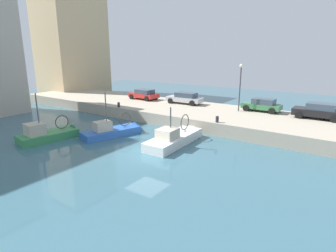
{
  "coord_description": "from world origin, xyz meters",
  "views": [
    {
      "loc": [
        -14.59,
        -12.01,
        7.23
      ],
      "look_at": [
        3.84,
        0.83,
        1.2
      ],
      "focal_mm": 29.7,
      "sensor_mm": 36.0,
      "label": 1
    }
  ],
  "objects_px": {
    "fishing_boat_white": "(176,141)",
    "parked_car_green": "(262,105)",
    "fishing_boat_blue": "(115,133)",
    "fishing_boat_green": "(52,137)",
    "quay_streetlamp": "(240,80)",
    "parked_car_red": "(144,94)",
    "parked_car_silver": "(185,98)",
    "mooring_bollard_mid": "(119,105)",
    "mooring_bollard_south": "(217,119)",
    "parked_car_black": "(319,111)"
  },
  "relations": [
    {
      "from": "fishing_boat_green",
      "to": "mooring_bollard_south",
      "type": "relative_size",
      "value": 10.39
    },
    {
      "from": "fishing_boat_green",
      "to": "parked_car_red",
      "type": "xyz_separation_m",
      "value": [
        14.72,
        1.98,
        1.72
      ]
    },
    {
      "from": "parked_car_silver",
      "to": "parked_car_green",
      "type": "relative_size",
      "value": 1.12
    },
    {
      "from": "fishing_boat_green",
      "to": "mooring_bollard_mid",
      "type": "xyz_separation_m",
      "value": [
        8.98,
        0.88,
        1.32
      ]
    },
    {
      "from": "parked_car_black",
      "to": "parked_car_red",
      "type": "xyz_separation_m",
      "value": [
        -0.86,
        20.18,
        -0.07
      ]
    },
    {
      "from": "fishing_boat_green",
      "to": "mooring_bollard_south",
      "type": "xyz_separation_m",
      "value": [
        8.98,
        -11.12,
        1.32
      ]
    },
    {
      "from": "fishing_boat_blue",
      "to": "mooring_bollard_south",
      "type": "xyz_separation_m",
      "value": [
        5.04,
        -7.56,
        1.35
      ]
    },
    {
      "from": "fishing_boat_green",
      "to": "parked_car_silver",
      "type": "bearing_deg",
      "value": -15.01
    },
    {
      "from": "quay_streetlamp",
      "to": "fishing_boat_green",
      "type": "bearing_deg",
      "value": 143.32
    },
    {
      "from": "fishing_boat_white",
      "to": "parked_car_silver",
      "type": "bearing_deg",
      "value": 28.05
    },
    {
      "from": "fishing_boat_blue",
      "to": "fishing_boat_white",
      "type": "bearing_deg",
      "value": -77.77
    },
    {
      "from": "fishing_boat_blue",
      "to": "mooring_bollard_south",
      "type": "bearing_deg",
      "value": -56.3
    },
    {
      "from": "fishing_boat_blue",
      "to": "parked_car_black",
      "type": "xyz_separation_m",
      "value": [
        11.64,
        -14.64,
        1.83
      ]
    },
    {
      "from": "fishing_boat_blue",
      "to": "parked_car_red",
      "type": "height_order",
      "value": "fishing_boat_blue"
    },
    {
      "from": "parked_car_black",
      "to": "mooring_bollard_mid",
      "type": "bearing_deg",
      "value": 109.08
    },
    {
      "from": "fishing_boat_white",
      "to": "mooring_bollard_south",
      "type": "distance_m",
      "value": 4.41
    },
    {
      "from": "parked_car_black",
      "to": "parked_car_green",
      "type": "height_order",
      "value": "parked_car_black"
    },
    {
      "from": "fishing_boat_white",
      "to": "fishing_boat_blue",
      "type": "height_order",
      "value": "fishing_boat_blue"
    },
    {
      "from": "parked_car_red",
      "to": "parked_car_black",
      "type": "bearing_deg",
      "value": -87.57
    },
    {
      "from": "fishing_boat_blue",
      "to": "parked_car_green",
      "type": "height_order",
      "value": "fishing_boat_blue"
    },
    {
      "from": "parked_car_silver",
      "to": "quay_streetlamp",
      "type": "relative_size",
      "value": 0.91
    },
    {
      "from": "fishing_boat_green",
      "to": "fishing_boat_white",
      "type": "height_order",
      "value": "fishing_boat_green"
    },
    {
      "from": "fishing_boat_green",
      "to": "fishing_boat_white",
      "type": "distance_m",
      "value": 10.66
    },
    {
      "from": "fishing_boat_green",
      "to": "mooring_bollard_mid",
      "type": "height_order",
      "value": "fishing_boat_green"
    },
    {
      "from": "parked_car_green",
      "to": "quay_streetlamp",
      "type": "distance_m",
      "value": 3.52
    },
    {
      "from": "fishing_boat_blue",
      "to": "parked_car_black",
      "type": "distance_m",
      "value": 18.79
    },
    {
      "from": "fishing_boat_white",
      "to": "parked_car_green",
      "type": "relative_size",
      "value": 1.79
    },
    {
      "from": "parked_car_black",
      "to": "mooring_bollard_south",
      "type": "bearing_deg",
      "value": 132.99
    },
    {
      "from": "parked_car_silver",
      "to": "parked_car_green",
      "type": "distance_m",
      "value": 8.9
    },
    {
      "from": "parked_car_green",
      "to": "mooring_bollard_mid",
      "type": "distance_m",
      "value": 15.46
    },
    {
      "from": "mooring_bollard_south",
      "to": "mooring_bollard_mid",
      "type": "distance_m",
      "value": 12.0
    },
    {
      "from": "fishing_boat_blue",
      "to": "fishing_boat_green",
      "type": "bearing_deg",
      "value": 137.9
    },
    {
      "from": "fishing_boat_white",
      "to": "quay_streetlamp",
      "type": "bearing_deg",
      "value": -9.47
    },
    {
      "from": "fishing_boat_green",
      "to": "quay_streetlamp",
      "type": "height_order",
      "value": "quay_streetlamp"
    },
    {
      "from": "parked_car_silver",
      "to": "mooring_bollard_south",
      "type": "xyz_separation_m",
      "value": [
        -6.11,
        -7.07,
        -0.42
      ]
    },
    {
      "from": "fishing_boat_green",
      "to": "mooring_bollard_south",
      "type": "distance_m",
      "value": 14.35
    },
    {
      "from": "fishing_boat_blue",
      "to": "parked_car_green",
      "type": "relative_size",
      "value": 1.59
    },
    {
      "from": "parked_car_silver",
      "to": "parked_car_green",
      "type": "xyz_separation_m",
      "value": [
        0.88,
        -8.86,
        -0.01
      ]
    },
    {
      "from": "parked_car_black",
      "to": "quay_streetlamp",
      "type": "bearing_deg",
      "value": 97.43
    },
    {
      "from": "parked_car_red",
      "to": "parked_car_green",
      "type": "height_order",
      "value": "parked_car_green"
    },
    {
      "from": "parked_car_red",
      "to": "quay_streetlamp",
      "type": "relative_size",
      "value": 0.83
    },
    {
      "from": "parked_car_red",
      "to": "fishing_boat_white",
      "type": "bearing_deg",
      "value": -130.16
    },
    {
      "from": "parked_car_red",
      "to": "parked_car_silver",
      "type": "xyz_separation_m",
      "value": [
        0.36,
        -6.03,
        0.02
      ]
    },
    {
      "from": "fishing_boat_green",
      "to": "parked_car_black",
      "type": "xyz_separation_m",
      "value": [
        15.58,
        -18.2,
        1.79
      ]
    },
    {
      "from": "mooring_bollard_mid",
      "to": "quay_streetlamp",
      "type": "relative_size",
      "value": 0.11
    },
    {
      "from": "fishing_boat_green",
      "to": "parked_car_silver",
      "type": "relative_size",
      "value": 1.3
    },
    {
      "from": "parked_car_black",
      "to": "mooring_bollard_south",
      "type": "relative_size",
      "value": 7.77
    },
    {
      "from": "parked_car_red",
      "to": "parked_car_green",
      "type": "relative_size",
      "value": 1.02
    },
    {
      "from": "parked_car_silver",
      "to": "mooring_bollard_mid",
      "type": "bearing_deg",
      "value": 141.1
    },
    {
      "from": "parked_car_silver",
      "to": "mooring_bollard_south",
      "type": "bearing_deg",
      "value": -130.81
    }
  ]
}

